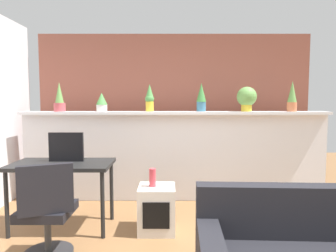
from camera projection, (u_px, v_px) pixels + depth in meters
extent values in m
cube|color=silver|center=(174.00, 157.00, 4.38)|extent=(4.33, 0.16, 1.25)
cube|color=silver|center=(174.00, 113.00, 4.28)|extent=(4.33, 0.33, 0.04)
cube|color=brown|center=(173.00, 112.00, 4.92)|extent=(4.33, 0.10, 2.50)
cylinder|color=#B7474C|center=(59.00, 107.00, 4.25)|extent=(0.16, 0.16, 0.12)
cone|color=#669E4C|center=(58.00, 93.00, 4.23)|extent=(0.12, 0.12, 0.29)
cylinder|color=silver|center=(101.00, 108.00, 4.24)|extent=(0.15, 0.15, 0.10)
cone|color=#4C9347|center=(101.00, 99.00, 4.23)|extent=(0.16, 0.16, 0.17)
cylinder|color=gold|center=(149.00, 107.00, 4.28)|extent=(0.11, 0.11, 0.14)
sphere|color=#4C9347|center=(149.00, 99.00, 4.27)|extent=(0.13, 0.13, 0.13)
cone|color=#4C9347|center=(149.00, 91.00, 4.26)|extent=(0.11, 0.11, 0.19)
cylinder|color=#386B84|center=(200.00, 107.00, 4.31)|extent=(0.13, 0.13, 0.14)
cone|color=#3D843D|center=(200.00, 92.00, 4.29)|extent=(0.14, 0.14, 0.27)
cylinder|color=gold|center=(246.00, 108.00, 4.29)|extent=(0.15, 0.15, 0.11)
sphere|color=#669E4C|center=(246.00, 97.00, 4.28)|extent=(0.28, 0.28, 0.28)
cylinder|color=#C66B42|center=(291.00, 107.00, 4.27)|extent=(0.13, 0.13, 0.13)
cone|color=#669E4C|center=(291.00, 92.00, 4.25)|extent=(0.12, 0.12, 0.30)
cylinder|color=black|center=(6.00, 205.00, 3.13)|extent=(0.04, 0.04, 0.71)
cylinder|color=black|center=(102.00, 205.00, 3.13)|extent=(0.04, 0.04, 0.71)
cylinder|color=black|center=(28.00, 191.00, 3.63)|extent=(0.04, 0.04, 0.71)
cylinder|color=black|center=(111.00, 191.00, 3.63)|extent=(0.04, 0.04, 0.71)
cube|color=black|center=(61.00, 165.00, 3.35)|extent=(1.10, 0.60, 0.04)
cube|color=black|center=(65.00, 147.00, 3.41)|extent=(0.39, 0.04, 0.33)
cylinder|color=#333333|center=(47.00, 233.00, 2.72)|extent=(0.06, 0.06, 0.34)
cube|color=black|center=(46.00, 211.00, 2.70)|extent=(0.44, 0.44, 0.08)
cube|color=black|center=(45.00, 189.00, 2.51)|extent=(0.44, 0.22, 0.42)
cube|color=silver|center=(156.00, 209.00, 3.32)|extent=(0.40, 0.40, 0.50)
cube|color=black|center=(155.00, 215.00, 3.13)|extent=(0.28, 0.04, 0.28)
cylinder|color=#CC3D47|center=(152.00, 178.00, 3.29)|extent=(0.07, 0.07, 0.20)
cube|color=black|center=(298.00, 211.00, 2.29)|extent=(1.57, 0.23, 0.40)
cube|color=black|center=(209.00, 243.00, 2.03)|extent=(0.19, 0.77, 0.16)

